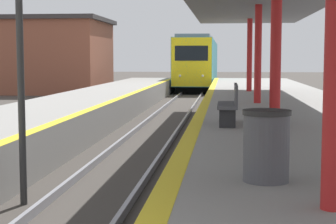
% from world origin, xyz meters
% --- Properties ---
extents(train, '(2.82, 22.70, 4.19)m').
position_xyz_m(train, '(0.00, 46.76, 2.13)').
color(train, black).
rests_on(train, ground).
extents(trash_bin, '(0.59, 0.59, 0.88)m').
position_xyz_m(trash_bin, '(2.82, 4.21, 1.46)').
color(trash_bin, '#4C4C51').
rests_on(trash_bin, platform_right).
extents(bench, '(0.44, 1.56, 0.92)m').
position_xyz_m(bench, '(2.43, 10.09, 1.50)').
color(bench, '#4C4C51').
rests_on(bench, platform_right).
extents(station_building, '(11.52, 8.15, 5.42)m').
position_xyz_m(station_building, '(-12.09, 37.74, 2.73)').
color(station_building, brown).
rests_on(station_building, ground).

